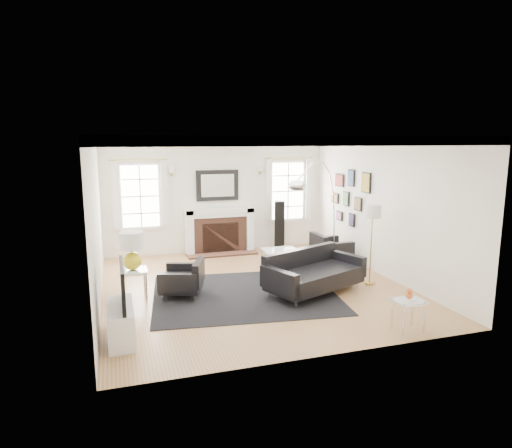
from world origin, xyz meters
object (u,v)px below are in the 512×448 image
object	(u,v)px
sofa	(312,274)
armchair_right	(329,249)
fireplace	(220,231)
arc_floor_lamp	(317,212)
armchair_left	(185,280)
gourd_lamp	(132,248)
coffee_table	(281,252)

from	to	relation	value
sofa	armchair_right	distance (m)	2.10
fireplace	arc_floor_lamp	bearing A→B (deg)	-58.17
armchair_left	gourd_lamp	world-z (taller)	gourd_lamp
armchair_left	coffee_table	bearing A→B (deg)	29.78
armchair_right	coffee_table	size ratio (longest dim) A/B	1.10
armchair_right	coffee_table	distance (m)	1.11
sofa	gourd_lamp	bearing A→B (deg)	169.53
sofa	arc_floor_lamp	distance (m)	1.51
fireplace	sofa	bearing A→B (deg)	-74.58
coffee_table	armchair_right	bearing A→B (deg)	-6.00
sofa	armchair_left	xyz separation A→B (m)	(-2.26, 0.49, -0.04)
armchair_left	arc_floor_lamp	distance (m)	3.04
sofa	gourd_lamp	distance (m)	3.25
gourd_lamp	fireplace	bearing A→B (deg)	52.13
armchair_left	armchair_right	world-z (taller)	armchair_right
armchair_left	gourd_lamp	bearing A→B (deg)	174.04
coffee_table	armchair_left	bearing A→B (deg)	-150.22
gourd_lamp	arc_floor_lamp	bearing A→B (deg)	6.61
sofa	armchair_right	xyz separation A→B (m)	(1.20, 1.72, -0.03)
armchair_right	gourd_lamp	distance (m)	4.53
coffee_table	gourd_lamp	distance (m)	3.52
sofa	coffee_table	xyz separation A→B (m)	(0.09, 1.84, -0.03)
fireplace	armchair_left	xyz separation A→B (m)	(-1.32, -2.92, -0.25)
fireplace	coffee_table	size ratio (longest dim) A/B	2.20
fireplace	armchair_left	bearing A→B (deg)	-114.34
fireplace	arc_floor_lamp	distance (m)	2.93
gourd_lamp	sofa	bearing A→B (deg)	-10.47
coffee_table	arc_floor_lamp	size ratio (longest dim) A/B	0.32
armchair_left	arc_floor_lamp	size ratio (longest dim) A/B	0.40
armchair_right	gourd_lamp	bearing A→B (deg)	-165.29
sofa	gourd_lamp	world-z (taller)	gourd_lamp
coffee_table	gourd_lamp	size ratio (longest dim) A/B	1.15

